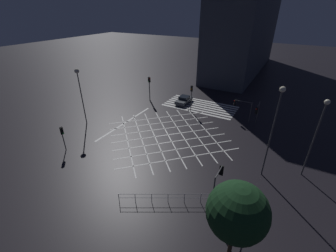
# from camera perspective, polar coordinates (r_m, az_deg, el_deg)

# --- Properties ---
(ground_plane) EXTENTS (200.00, 200.00, 0.00)m
(ground_plane) POSITION_cam_1_polar(r_m,az_deg,el_deg) (30.81, -0.00, -2.24)
(ground_plane) COLOR black
(road_markings) EXTENTS (18.70, 23.82, 0.01)m
(road_markings) POSITION_cam_1_polar(r_m,az_deg,el_deg) (36.09, 4.58, 2.48)
(road_markings) COLOR silver
(road_markings) RESTS_ON ground_plane
(office_building) EXTENTS (10.06, 38.30, 25.38)m
(office_building) POSITION_cam_1_polar(r_m,az_deg,el_deg) (65.01, 19.57, 24.22)
(office_building) COLOR #3D424C
(office_building) RESTS_ON ground_plane
(traffic_light_se_main) EXTENTS (0.39, 0.36, 4.54)m
(traffic_light_se_main) POSITION_cam_1_polar(r_m,az_deg,el_deg) (40.97, -4.70, 10.52)
(traffic_light_se_main) COLOR #424244
(traffic_light_se_main) RESTS_ON ground_plane
(traffic_light_sw_main) EXTENTS (2.69, 0.36, 3.35)m
(traffic_light_sw_main) POSITION_cam_1_polar(r_m,az_deg,el_deg) (35.32, 18.10, 4.91)
(traffic_light_sw_main) COLOR #424244
(traffic_light_sw_main) RESTS_ON ground_plane
(traffic_light_sw_cross) EXTENTS (0.36, 2.53, 3.55)m
(traffic_light_sw_cross) POSITION_cam_1_polar(r_m,az_deg,el_deg) (34.03, 21.70, 3.66)
(traffic_light_sw_cross) COLOR #424244
(traffic_light_sw_cross) RESTS_ON ground_plane
(traffic_light_nw_cross) EXTENTS (0.36, 2.03, 4.05)m
(traffic_light_nw_cross) POSITION_cam_1_polar(r_m,az_deg,el_deg) (19.46, 12.61, -13.28)
(traffic_light_nw_cross) COLOR #424244
(traffic_light_nw_cross) RESTS_ON ground_plane
(traffic_light_se_cross) EXTENTS (0.36, 0.39, 4.44)m
(traffic_light_se_cross) POSITION_cam_1_polar(r_m,az_deg,el_deg) (41.43, -4.81, 10.63)
(traffic_light_se_cross) COLOR #424244
(traffic_light_se_cross) RESTS_ON ground_plane
(traffic_light_median_south) EXTENTS (0.36, 0.39, 4.47)m
(traffic_light_median_south) POSITION_cam_1_polar(r_m,az_deg,el_deg) (36.74, 5.96, 8.28)
(traffic_light_median_south) COLOR #424244
(traffic_light_median_south) RESTS_ON ground_plane
(traffic_light_ne_main) EXTENTS (0.39, 0.36, 3.21)m
(traffic_light_ne_main) POSITION_cam_1_polar(r_m,az_deg,el_deg) (29.25, -25.21, -1.82)
(traffic_light_ne_main) COLOR #424244
(traffic_light_ne_main) RESTS_ON ground_plane
(street_lamp_east) EXTENTS (0.64, 0.64, 8.21)m
(street_lamp_east) POSITION_cam_1_polar(r_m,az_deg,el_deg) (33.78, -21.71, 10.40)
(street_lamp_east) COLOR #424244
(street_lamp_east) RESTS_ON ground_plane
(street_lamp_west) EXTENTS (0.49, 0.49, 8.40)m
(street_lamp_west) POSITION_cam_1_polar(r_m,az_deg,el_deg) (25.12, 33.92, 0.04)
(street_lamp_west) COLOR #424244
(street_lamp_west) RESTS_ON ground_plane
(street_lamp_far) EXTENTS (0.53, 0.53, 9.58)m
(street_lamp_far) POSITION_cam_1_polar(r_m,az_deg,el_deg) (22.67, 25.69, 2.16)
(street_lamp_far) COLOR #424244
(street_lamp_far) RESTS_ON ground_plane
(street_tree_near) EXTENTS (3.87, 3.87, 6.51)m
(street_tree_near) POSITION_cam_1_polar(r_m,az_deg,el_deg) (15.21, 17.19, -20.15)
(street_tree_near) COLOR #38281C
(street_tree_near) RESTS_ON ground_plane
(waiting_car) EXTENTS (1.80, 4.05, 1.24)m
(waiting_car) POSITION_cam_1_polar(r_m,az_deg,el_deg) (41.02, 4.08, 6.65)
(waiting_car) COLOR #474C51
(waiting_car) RESTS_ON ground_plane
(pedestrian_railing) EXTENTS (7.68, 4.35, 1.05)m
(pedestrian_railing) POSITION_cam_1_polar(r_m,az_deg,el_deg) (20.86, -0.00, -17.58)
(pedestrian_railing) COLOR gray
(pedestrian_railing) RESTS_ON ground_plane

